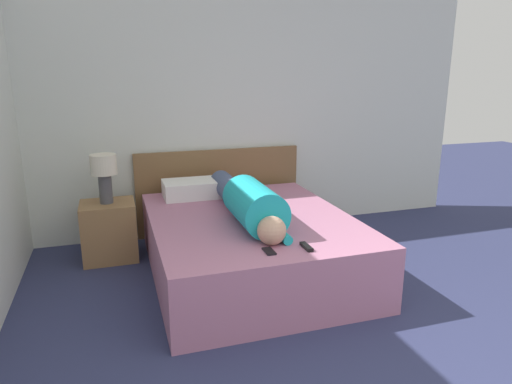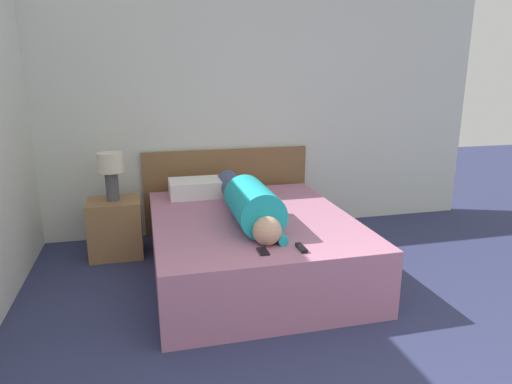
% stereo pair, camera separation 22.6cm
% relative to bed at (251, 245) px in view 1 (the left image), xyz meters
% --- Properties ---
extents(wall_back, '(5.31, 0.06, 2.60)m').
position_rel_bed_xyz_m(wall_back, '(0.19, 1.20, 1.05)').
color(wall_back, silver).
rests_on(wall_back, ground_plane).
extents(bed, '(1.62, 2.00, 0.51)m').
position_rel_bed_xyz_m(bed, '(0.00, 0.00, 0.00)').
color(bed, '#B2708E').
rests_on(bed, ground_plane).
extents(headboard, '(1.74, 0.04, 0.89)m').
position_rel_bed_xyz_m(headboard, '(-0.00, 1.13, 0.19)').
color(headboard, brown).
rests_on(headboard, ground_plane).
extents(nightstand, '(0.48, 0.41, 0.53)m').
position_rel_bed_xyz_m(nightstand, '(-1.14, 0.70, 0.01)').
color(nightstand, olive).
rests_on(nightstand, ground_plane).
extents(table_lamp, '(0.23, 0.23, 0.44)m').
position_rel_bed_xyz_m(table_lamp, '(-1.14, 0.70, 0.57)').
color(table_lamp, '#4C4C51').
rests_on(table_lamp, nightstand).
extents(person_lying, '(0.34, 1.63, 0.34)m').
position_rel_bed_xyz_m(person_lying, '(-0.04, -0.07, 0.40)').
color(person_lying, tan).
rests_on(person_lying, bed).
extents(pillow_near_headboard, '(0.56, 0.36, 0.16)m').
position_rel_bed_xyz_m(pillow_near_headboard, '(-0.34, 0.76, 0.33)').
color(pillow_near_headboard, white).
rests_on(pillow_near_headboard, bed).
extents(tv_remote, '(0.04, 0.15, 0.02)m').
position_rel_bed_xyz_m(tv_remote, '(0.16, -0.79, 0.27)').
color(tv_remote, black).
rests_on(tv_remote, bed).
extents(cell_phone, '(0.06, 0.13, 0.01)m').
position_rel_bed_xyz_m(cell_phone, '(-0.11, -0.78, 0.26)').
color(cell_phone, black).
rests_on(cell_phone, bed).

